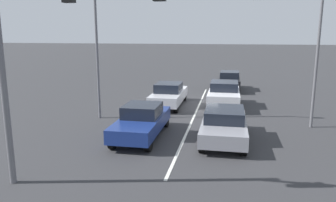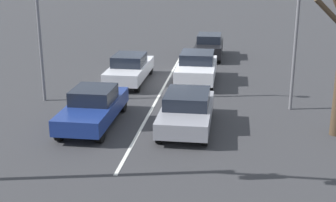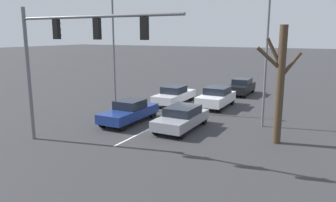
% 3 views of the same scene
% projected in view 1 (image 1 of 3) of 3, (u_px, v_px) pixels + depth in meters
% --- Properties ---
extents(ground_plane, '(240.00, 240.00, 0.00)m').
position_uv_depth(ground_plane, '(199.00, 105.00, 21.56)').
color(ground_plane, '#333335').
extents(lane_stripe_left_divider, '(0.12, 17.54, 0.01)m').
position_uv_depth(lane_stripe_left_divider, '(195.00, 115.00, 18.90)').
color(lane_stripe_left_divider, silver).
rests_on(lane_stripe_left_divider, ground_plane).
extents(car_gray_leftlane_front, '(1.90, 4.47, 1.39)m').
position_uv_depth(car_gray_leftlane_front, '(224.00, 124.00, 14.35)').
color(car_gray_leftlane_front, gray).
rests_on(car_gray_leftlane_front, ground_plane).
extents(car_navy_midlane_front, '(1.78, 4.70, 1.48)m').
position_uv_depth(car_navy_midlane_front, '(142.00, 121.00, 14.81)').
color(car_navy_midlane_front, navy).
rests_on(car_navy_midlane_front, ground_plane).
extents(car_silver_midlane_second, '(1.79, 4.77, 1.50)m').
position_uv_depth(car_silver_midlane_second, '(169.00, 94.00, 21.14)').
color(car_silver_midlane_second, silver).
rests_on(car_silver_midlane_second, ground_plane).
extents(car_white_leftlane_second, '(1.94, 4.32, 1.59)m').
position_uv_depth(car_white_leftlane_second, '(224.00, 94.00, 20.90)').
color(car_white_leftlane_second, silver).
rests_on(car_white_leftlane_second, ground_plane).
extents(car_black_leftlane_third, '(1.71, 4.26, 1.53)m').
position_uv_depth(car_black_leftlane_third, '(229.00, 81.00, 26.99)').
color(car_black_leftlane_third, black).
rests_on(car_black_leftlane_third, ground_plane).
extents(traffic_signal_gantry, '(9.23, 0.37, 7.06)m').
position_uv_depth(traffic_signal_gantry, '(91.00, 14.00, 8.81)').
color(traffic_signal_gantry, slate).
rests_on(traffic_signal_gantry, ground_plane).
extents(street_lamp_right_shoulder, '(1.89, 0.24, 9.10)m').
position_uv_depth(street_lamp_right_shoulder, '(99.00, 23.00, 17.17)').
color(street_lamp_right_shoulder, slate).
rests_on(street_lamp_right_shoulder, ground_plane).
extents(street_lamp_left_shoulder, '(1.89, 0.24, 8.48)m').
position_uv_depth(street_lamp_left_shoulder, '(315.00, 28.00, 15.49)').
color(street_lamp_left_shoulder, slate).
rests_on(street_lamp_left_shoulder, ground_plane).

